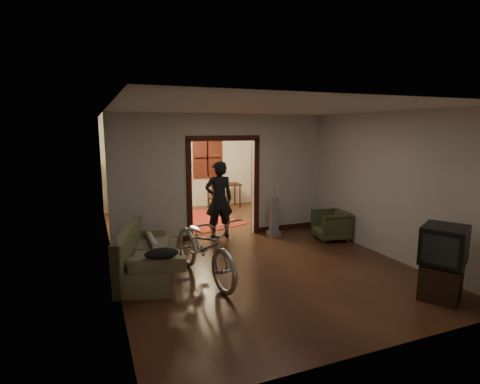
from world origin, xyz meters
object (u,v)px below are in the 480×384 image
armchair (331,225)px  locker (144,186)px  sofa (149,252)px  desk (224,196)px  bicycle (204,246)px  person (219,200)px

armchair → locker: 5.52m
sofa → armchair: size_ratio=2.58×
sofa → desk: 5.67m
bicycle → person: person is taller
person → locker: (-1.25, 3.11, -0.07)m
sofa → armchair: sofa is taller
person → desk: (1.20, 3.06, -0.51)m
armchair → locker: locker is taller
person → locker: bearing=-64.7°
person → locker: person is taller
bicycle → sofa: bearing=142.2°
armchair → sofa: bearing=-70.5°
bicycle → armchair: (3.28, 1.08, -0.22)m
sofa → bicycle: 0.95m
armchair → person: (-2.28, 1.10, 0.55)m
armchair → desk: 4.29m
sofa → locker: size_ratio=1.14×
person → desk: size_ratio=1.75×
person → desk: 3.32m
desk → sofa: bearing=-107.6°
person → desk: bearing=-108.1°
sofa → desk: bearing=73.6°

